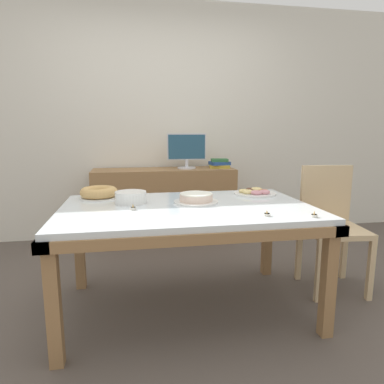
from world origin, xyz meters
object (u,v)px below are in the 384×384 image
Objects in this scene: pastry_platter at (255,192)px; tealight_near_front at (133,208)px; tealight_right_edge at (314,215)px; cake_chocolate_round at (196,198)px; tealight_centre at (267,214)px; book_stack at (219,164)px; plate_stack at (131,197)px; cake_golden_bundt at (99,193)px; computer_monitor at (187,151)px; chair at (331,221)px.

pastry_platter reaches higher than tealight_near_front.
cake_chocolate_round is at bearing 138.98° from tealight_right_edge.
tealight_centre is at bearing -21.38° from tealight_near_front.
pastry_platter is at bearing -91.68° from book_stack.
tealight_right_edge is 0.26m from tealight_centre.
cake_golden_bundt is at bearing 137.88° from plate_stack.
cake_chocolate_round is 0.45m from tealight_near_front.
cake_chocolate_round reaches higher than tealight_centre.
book_stack reaches higher than cake_golden_bundt.
cake_golden_bundt is 6.65× the size of tealight_right_edge.
tealight_near_front is at bearing -161.60° from cake_chocolate_round.
plate_stack is (-0.98, -1.37, -0.08)m from book_stack.
book_stack is at bearing 0.22° from computer_monitor.
tealight_right_edge is (0.41, -1.94, -0.25)m from computer_monitor.
chair reaches higher than pastry_platter.
pastry_platter is (0.33, -1.21, -0.25)m from computer_monitor.
plate_stack is at bearing 172.08° from cake_chocolate_round.
computer_monitor is 1.59× the size of cake_golden_bundt.
tealight_near_front is at bearing -121.47° from book_stack.
cake_golden_bundt is 0.83× the size of pastry_platter.
cake_chocolate_round is 7.58× the size of tealight_right_edge.
tealight_right_edge is 1.00× the size of tealight_centre.
computer_monitor is at bearing 102.06° from tealight_right_edge.
tealight_centre is (0.75, -0.30, 0.00)m from tealight_near_front.
cake_golden_bundt is at bearing 144.76° from tealight_centre.
chair is at bearing 8.66° from tealight_near_front.
tealight_right_edge is at bearing -41.02° from cake_chocolate_round.
cake_golden_bundt is 1.17m from pastry_platter.
tealight_right_edge is (1.25, -0.77, -0.03)m from cake_golden_bundt.
pastry_platter is (0.50, 0.22, -0.01)m from cake_chocolate_round.
chair is 1.76m from cake_golden_bundt.
cake_chocolate_round is at bearing -21.76° from cake_golden_bundt.
computer_monitor is 2.02× the size of plate_stack.
computer_monitor is 1.51m from plate_stack.
computer_monitor is 10.60× the size of tealight_centre.
plate_stack reaches higher than tealight_right_edge.
plate_stack is at bearing -113.90° from computer_monitor.
computer_monitor reaches higher than tealight_centre.
cake_golden_bundt is (-0.66, 0.26, 0.01)m from cake_chocolate_round.
pastry_platter is 0.95m from plate_stack.
pastry_platter is at bearing -2.17° from cake_golden_bundt.
chair is 2.22× the size of computer_monitor.
plate_stack is (-0.44, 0.06, 0.01)m from cake_chocolate_round.
chair is 1.53m from plate_stack.
cake_chocolate_round reaches higher than pastry_platter.
plate_stack is 5.25× the size of tealight_near_front.
chair is 0.80m from tealight_right_edge.
pastry_platter is at bearing 75.25° from tealight_centre.
cake_chocolate_round is (-1.07, -0.09, 0.23)m from chair.
book_stack is 1.22m from pastry_platter.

